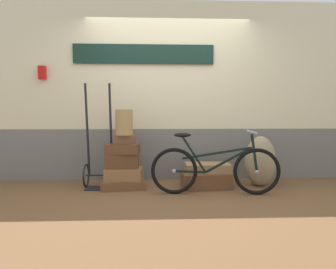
% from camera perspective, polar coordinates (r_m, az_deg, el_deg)
% --- Properties ---
extents(ground, '(9.65, 5.20, 0.06)m').
position_cam_1_polar(ground, '(3.87, 0.56, -11.94)').
color(ground, brown).
extents(station_building, '(7.65, 0.74, 2.77)m').
position_cam_1_polar(station_building, '(4.57, 0.16, 8.49)').
color(station_building, slate).
rests_on(station_building, ground).
extents(suitcase_0, '(0.63, 0.44, 0.12)m').
position_cam_1_polar(suitcase_0, '(4.11, -8.93, -9.70)').
color(suitcase_0, brown).
rests_on(suitcase_0, ground).
extents(suitcase_1, '(0.53, 0.36, 0.16)m').
position_cam_1_polar(suitcase_1, '(4.09, -8.78, -7.74)').
color(suitcase_1, olive).
rests_on(suitcase_1, suitcase_0).
extents(suitcase_2, '(0.45, 0.29, 0.21)m').
position_cam_1_polar(suitcase_2, '(4.08, -9.05, -5.12)').
color(suitcase_2, brown).
rests_on(suitcase_2, suitcase_1).
extents(suitcase_3, '(0.48, 0.32, 0.13)m').
position_cam_1_polar(suitcase_3, '(4.04, -9.04, -2.78)').
color(suitcase_3, brown).
rests_on(suitcase_3, suitcase_2).
extents(suitcase_4, '(0.32, 0.22, 0.12)m').
position_cam_1_polar(suitcase_4, '(4.04, -8.54, -0.94)').
color(suitcase_4, brown).
rests_on(suitcase_4, suitcase_3).
extents(suitcase_5, '(0.70, 0.43, 0.21)m').
position_cam_1_polar(suitcase_5, '(4.12, 7.58, -9.02)').
color(suitcase_5, brown).
rests_on(suitcase_5, ground).
extents(suitcase_6, '(0.64, 0.35, 0.12)m').
position_cam_1_polar(suitcase_6, '(4.14, 7.91, -6.58)').
color(suitcase_6, '#9E754C').
rests_on(suitcase_6, suitcase_5).
extents(wicker_basket, '(0.24, 0.24, 0.35)m').
position_cam_1_polar(wicker_basket, '(4.00, -8.76, 2.42)').
color(wicker_basket, '#A8844C').
rests_on(wicker_basket, suitcase_4).
extents(luggage_trolley, '(0.42, 0.39, 1.46)m').
position_cam_1_polar(luggage_trolley, '(4.18, -13.51, -5.94)').
color(luggage_trolley, black).
rests_on(luggage_trolley, ground).
extents(burlap_sack, '(0.43, 0.37, 0.72)m').
position_cam_1_polar(burlap_sack, '(4.34, 17.93, -5.08)').
color(burlap_sack, '#9E8966').
rests_on(burlap_sack, ground).
extents(bicycle, '(1.67, 0.46, 0.83)m').
position_cam_1_polar(bicycle, '(3.76, 9.31, -6.83)').
color(bicycle, black).
rests_on(bicycle, ground).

